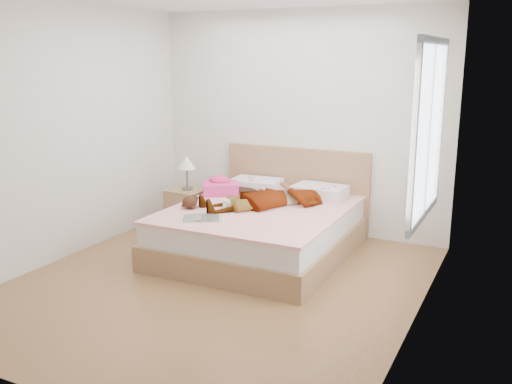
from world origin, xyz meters
TOP-DOWN VIEW (x-y plane):
  - ground at (0.00, 0.00)m, footprint 4.00×4.00m
  - woman at (0.09, 1.14)m, footprint 1.56×1.60m
  - hair at (-0.48, 1.59)m, footprint 0.53×0.59m
  - phone at (-0.41, 1.54)m, footprint 0.09×0.09m
  - room_shell at (1.77, 0.30)m, footprint 4.00×4.00m
  - bed at (0.00, 1.04)m, footprint 1.80×2.08m
  - towel at (-0.69, 1.31)m, footprint 0.51×0.49m
  - magazine at (-0.33, 0.30)m, footprint 0.47×0.42m
  - coffee_mug at (-0.30, 0.77)m, footprint 0.12×0.10m
  - plush_toy at (-0.65, 0.61)m, footprint 0.18×0.25m
  - nightstand at (-1.10, 1.25)m, footprint 0.46×0.41m

SIDE VIEW (x-z plane):
  - ground at x=0.00m, z-range 0.00..0.00m
  - bed at x=0.00m, z-range -0.22..0.78m
  - nightstand at x=-1.10m, z-range -0.16..0.77m
  - magazine at x=-0.33m, z-range 0.51..0.53m
  - hair at x=-0.48m, z-range 0.51..0.58m
  - coffee_mug at x=-0.30m, z-range 0.51..0.60m
  - plush_toy at x=-0.65m, z-range 0.51..0.64m
  - towel at x=-0.69m, z-range 0.49..0.70m
  - woman at x=0.09m, z-range 0.51..0.73m
  - phone at x=-0.41m, z-range 0.65..0.70m
  - room_shell at x=1.77m, z-range -0.50..3.50m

